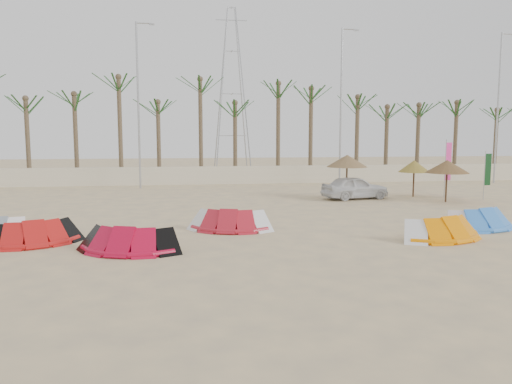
{
  "coord_description": "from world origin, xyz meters",
  "views": [
    {
      "loc": [
        -2.84,
        -14.49,
        3.78
      ],
      "look_at": [
        0.0,
        6.0,
        1.3
      ],
      "focal_mm": 35.0,
      "sensor_mm": 36.0,
      "label": 1
    }
  ],
  "objects": [
    {
      "name": "kite_red_left",
      "position": [
        -8.02,
        3.21,
        0.42
      ],
      "size": [
        3.55,
        2.53,
        0.9
      ],
      "color": "#B31412",
      "rests_on": "ground"
    },
    {
      "name": "car",
      "position": [
        6.63,
        12.71,
        0.65
      ],
      "size": [
        4.08,
        2.34,
        1.31
      ],
      "primitive_type": "imported",
      "rotation": [
        0.0,
        0.0,
        1.79
      ],
      "color": "silver",
      "rests_on": "ground"
    },
    {
      "name": "pylon",
      "position": [
        1.0,
        28.0,
        0.0
      ],
      "size": [
        3.0,
        3.0,
        14.0
      ],
      "primitive_type": null,
      "color": "#A5A8AD",
      "rests_on": "ground"
    },
    {
      "name": "palm_line",
      "position": [
        0.67,
        23.5,
        6.44
      ],
      "size": [
        52.0,
        4.0,
        7.7
      ],
      "color": "brown",
      "rests_on": "ground"
    },
    {
      "name": "kite_blue",
      "position": [
        8.59,
        3.71,
        0.42
      ],
      "size": [
        3.54,
        2.29,
        0.9
      ],
      "color": "#347BDD",
      "rests_on": "ground"
    },
    {
      "name": "lamp_b",
      "position": [
        -5.96,
        20.0,
        5.77
      ],
      "size": [
        1.25,
        0.14,
        11.0
      ],
      "color": "#A5A8AD",
      "rests_on": "ground"
    },
    {
      "name": "flag_green",
      "position": [
        13.89,
        11.39,
        1.63
      ],
      "size": [
        0.45,
        0.09,
        2.75
      ],
      "color": "#A5A8AD",
      "rests_on": "ground"
    },
    {
      "name": "parasol_right",
      "position": [
        10.4,
        13.21,
        1.8
      ],
      "size": [
        1.83,
        1.83,
        2.16
      ],
      "color": "#4C331E",
      "rests_on": "ground"
    },
    {
      "name": "lamp_d",
      "position": [
        20.04,
        20.0,
        5.77
      ],
      "size": [
        1.25,
        0.14,
        11.0
      ],
      "color": "#A5A8AD",
      "rests_on": "ground"
    },
    {
      "name": "flag_pink",
      "position": [
        12.17,
        12.58,
        2.0
      ],
      "size": [
        0.45,
        0.13,
        3.38
      ],
      "color": "#A5A8AD",
      "rests_on": "ground"
    },
    {
      "name": "boundary_wall",
      "position": [
        0.0,
        22.0,
        0.65
      ],
      "size": [
        60.0,
        0.3,
        1.3
      ],
      "primitive_type": "cube",
      "color": "beige",
      "rests_on": "ground"
    },
    {
      "name": "parasol_mid",
      "position": [
        11.14,
        10.82,
        1.94
      ],
      "size": [
        2.33,
        2.33,
        2.29
      ],
      "color": "#4C331E",
      "rests_on": "ground"
    },
    {
      "name": "kite_orange",
      "position": [
        6.16,
        2.14,
        0.42
      ],
      "size": [
        3.75,
        2.47,
        0.9
      ],
      "color": "orange",
      "rests_on": "ground"
    },
    {
      "name": "parasol_left",
      "position": [
        6.24,
        13.03,
        2.15
      ],
      "size": [
        2.34,
        2.34,
        2.51
      ],
      "color": "#4C331E",
      "rests_on": "ground"
    },
    {
      "name": "lamp_c",
      "position": [
        8.04,
        20.0,
        5.77
      ],
      "size": [
        1.25,
        0.14,
        11.0
      ],
      "color": "#A5A8AD",
      "rests_on": "ground"
    },
    {
      "name": "ground",
      "position": [
        0.0,
        0.0,
        0.0
      ],
      "size": [
        120.0,
        120.0,
        0.0
      ],
      "primitive_type": "plane",
      "color": "#D6B67F",
      "rests_on": "ground"
    },
    {
      "name": "kite_red_right",
      "position": [
        -1.25,
        4.75,
        0.42
      ],
      "size": [
        3.45,
        2.22,
        0.9
      ],
      "color": "#AB1726",
      "rests_on": "ground"
    },
    {
      "name": "kite_red_mid",
      "position": [
        -4.74,
        1.69,
        0.42
      ],
      "size": [
        3.63,
        2.39,
        0.9
      ],
      "color": "#AB0726",
      "rests_on": "ground"
    }
  ]
}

